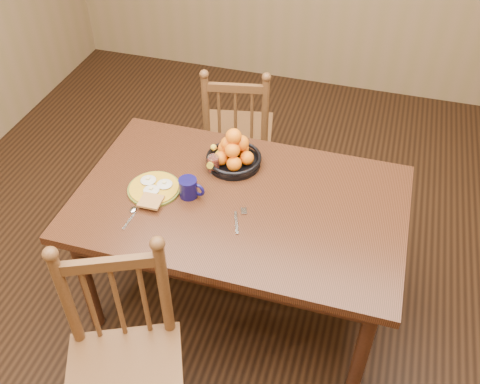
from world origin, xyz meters
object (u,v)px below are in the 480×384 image
(chair_far, at_px, (238,132))
(coffee_mug, at_px, (189,188))
(breakfast_plate, at_px, (154,189))
(fruit_bowl, at_px, (233,154))
(chair_near, at_px, (124,365))
(dining_table, at_px, (240,212))

(chair_far, xyz_separation_m, coffee_mug, (0.04, -0.95, 0.33))
(breakfast_plate, bearing_deg, coffee_mug, 4.91)
(breakfast_plate, relative_size, fruit_bowl, 0.99)
(breakfast_plate, bearing_deg, chair_near, -77.32)
(chair_near, xyz_separation_m, fruit_bowl, (0.14, 1.10, 0.31))
(chair_far, relative_size, chair_near, 0.93)
(chair_far, relative_size, breakfast_plate, 3.36)
(chair_near, relative_size, fruit_bowl, 3.61)
(coffee_mug, bearing_deg, fruit_bowl, 65.61)
(breakfast_plate, height_order, fruit_bowl, fruit_bowl)
(chair_near, bearing_deg, dining_table, 49.62)
(chair_far, height_order, coffee_mug, chair_far)
(fruit_bowl, bearing_deg, coffee_mug, -114.39)
(coffee_mug, xyz_separation_m, fruit_bowl, (0.13, 0.30, 0.01))
(dining_table, height_order, chair_near, chair_near)
(dining_table, xyz_separation_m, fruit_bowl, (-0.11, 0.25, 0.15))
(breakfast_plate, xyz_separation_m, fruit_bowl, (0.32, 0.31, 0.05))
(breakfast_plate, bearing_deg, fruit_bowl, 44.62)
(chair_near, relative_size, breakfast_plate, 3.63)
(fruit_bowl, bearing_deg, chair_far, 104.77)
(chair_far, xyz_separation_m, chair_near, (0.04, -1.76, 0.04))
(dining_table, height_order, chair_far, chair_far)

